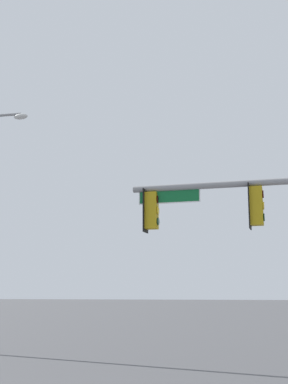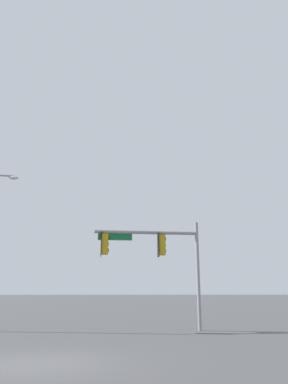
# 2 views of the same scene
# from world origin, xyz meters

# --- Properties ---
(signal_pole_near) EXTENTS (5.67, 0.76, 5.67)m
(signal_pole_near) POSITION_xyz_m (-3.99, -8.59, 4.19)
(signal_pole_near) COLOR gray
(signal_pole_near) RESTS_ON ground_plane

